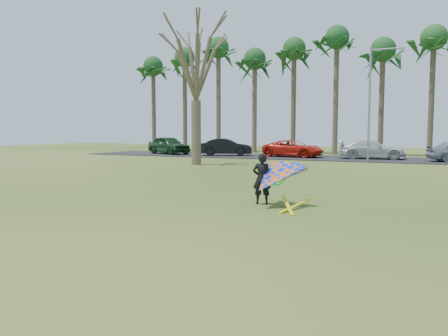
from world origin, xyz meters
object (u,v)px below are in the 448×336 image
at_px(car_3, 372,150).
at_px(kite_flyer, 272,178).
at_px(car_0, 169,145).
at_px(bare_tree_left, 196,58).
at_px(car_2, 293,148).
at_px(car_1, 226,147).
at_px(streetlight, 372,98).

relative_size(car_3, kite_flyer, 2.06).
bearing_deg(car_0, car_3, -64.23).
xyz_separation_m(bare_tree_left, car_2, (3.78, 9.80, -6.16)).
relative_size(bare_tree_left, car_1, 2.17).
bearing_deg(car_0, car_1, -68.18).
relative_size(streetlight, car_3, 1.63).
bearing_deg(kite_flyer, car_0, 128.15).
xyz_separation_m(car_1, car_2, (5.79, 0.61, -0.04)).
distance_m(streetlight, kite_flyer, 20.24).
bearing_deg(car_3, bare_tree_left, 127.85).
xyz_separation_m(car_3, kite_flyer, (-0.39, -22.87, 0.07)).
height_order(car_1, car_2, car_1).
height_order(bare_tree_left, streetlight, bare_tree_left).
height_order(car_2, car_3, car_3).
distance_m(car_2, kite_flyer, 23.42).
bearing_deg(car_2, streetlight, -105.28).
distance_m(car_0, car_1, 5.98).
relative_size(car_0, car_3, 0.98).
distance_m(car_1, kite_flyer, 24.92).
height_order(car_0, car_1, car_0).
relative_size(bare_tree_left, streetlight, 1.21).
relative_size(car_1, car_3, 0.91).
relative_size(car_1, car_2, 0.90).
distance_m(streetlight, car_2, 7.89).
bearing_deg(bare_tree_left, car_2, 68.89).
bearing_deg(streetlight, kite_flyer, -91.78).
height_order(streetlight, car_1, streetlight).
bearing_deg(kite_flyer, bare_tree_left, 126.48).
xyz_separation_m(streetlight, car_0, (-18.14, 2.41, -3.58)).
xyz_separation_m(car_1, kite_flyer, (11.55, -22.09, 0.05)).
distance_m(bare_tree_left, car_0, 13.74).
relative_size(streetlight, kite_flyer, 3.35).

